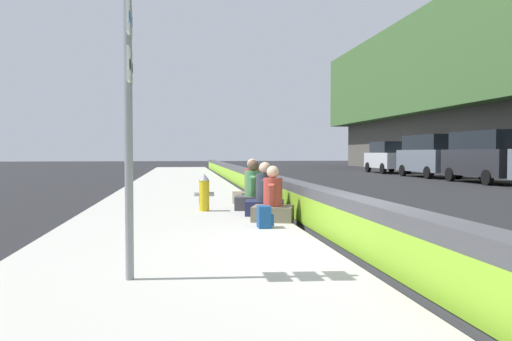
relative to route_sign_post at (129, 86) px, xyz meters
name	(u,v)px	position (x,y,z in m)	size (l,w,h in m)	color
ground_plane	(360,256)	(1.43, -3.13, -2.23)	(160.00, 160.00, 0.00)	#232326
sidewalk_strip	(176,257)	(1.43, -0.48, -2.16)	(80.00, 4.40, 0.14)	#B5B2A8
jersey_barrier	(360,227)	(1.43, -3.12, -1.81)	(76.00, 0.45, 0.85)	#47474C
route_sign_post	(129,86)	(0.00, 0.00, 0.00)	(0.44, 0.09, 3.60)	gray
fire_hydrant	(204,192)	(6.24, -1.07, -1.65)	(0.26, 0.46, 0.88)	gold
seated_person_foreground	(273,204)	(4.35, -2.36, -1.75)	(0.89, 0.96, 1.11)	#706651
seated_person_middle	(265,198)	(5.32, -2.37, -1.73)	(0.86, 0.96, 1.17)	#23284C
seated_person_rear	(253,194)	(6.40, -2.26, -1.72)	(0.87, 0.98, 1.20)	#424247
seated_person_far	(252,190)	(7.61, -2.40, -1.72)	(0.91, 1.01, 1.21)	#706651
backpack	(264,217)	(3.46, -2.05, -1.90)	(0.32, 0.28, 0.40)	navy
parked_car_fourth	(486,156)	(17.14, -15.35, -0.88)	(5.12, 2.15, 2.56)	#28282D
parked_car_midline	(430,155)	(22.84, -15.38, -0.88)	(5.10, 2.10, 2.56)	slate
parked_car_far	(388,157)	(29.28, -15.46, -1.05)	(4.86, 2.18, 2.28)	silver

